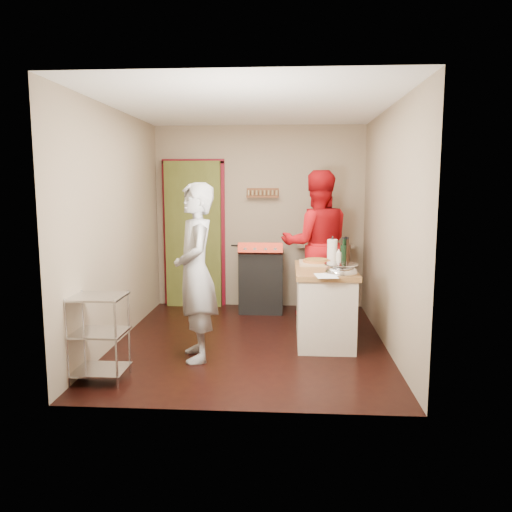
# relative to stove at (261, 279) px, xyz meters

# --- Properties ---
(floor) EXTENTS (3.50, 3.50, 0.00)m
(floor) POSITION_rel_stove_xyz_m (-0.05, -1.42, -0.45)
(floor) COLOR black
(floor) RESTS_ON ground
(back_wall) EXTENTS (3.00, 0.44, 2.60)m
(back_wall) POSITION_rel_stove_xyz_m (-0.69, 0.36, 0.68)
(back_wall) COLOR gray
(back_wall) RESTS_ON ground
(left_wall) EXTENTS (0.04, 3.50, 2.60)m
(left_wall) POSITION_rel_stove_xyz_m (-1.55, -1.42, 0.85)
(left_wall) COLOR gray
(left_wall) RESTS_ON ground
(right_wall) EXTENTS (0.04, 3.50, 2.60)m
(right_wall) POSITION_rel_stove_xyz_m (1.45, -1.42, 0.85)
(right_wall) COLOR gray
(right_wall) RESTS_ON ground
(ceiling) EXTENTS (3.00, 3.50, 0.02)m
(ceiling) POSITION_rel_stove_xyz_m (-0.05, -1.42, 2.16)
(ceiling) COLOR white
(ceiling) RESTS_ON back_wall
(stove) EXTENTS (0.60, 0.63, 1.00)m
(stove) POSITION_rel_stove_xyz_m (0.00, 0.00, 0.00)
(stove) COLOR black
(stove) RESTS_ON ground
(wire_shelving) EXTENTS (0.48, 0.40, 0.80)m
(wire_shelving) POSITION_rel_stove_xyz_m (-1.33, -2.62, -0.01)
(wire_shelving) COLOR silver
(wire_shelving) RESTS_ON ground
(island) EXTENTS (0.66, 1.22, 1.15)m
(island) POSITION_rel_stove_xyz_m (0.79, -1.32, 0.00)
(island) COLOR beige
(island) RESTS_ON ground
(person_stripe) EXTENTS (0.60, 0.75, 1.79)m
(person_stripe) POSITION_rel_stove_xyz_m (-0.55, -1.99, 0.45)
(person_stripe) COLOR #A3A3A7
(person_stripe) RESTS_ON ground
(person_red) EXTENTS (1.03, 0.84, 1.96)m
(person_red) POSITION_rel_stove_xyz_m (0.75, -0.23, 0.53)
(person_red) COLOR #B00B11
(person_red) RESTS_ON ground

